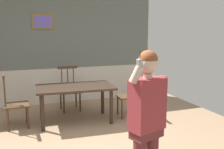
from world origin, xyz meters
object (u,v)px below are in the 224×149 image
object	(u,v)px
chair_at_table_head	(14,103)
person_figure	(147,116)
chair_near_window	(70,90)
chair_by_doorway	(129,96)
dining_table	(75,91)

from	to	relation	value
chair_at_table_head	person_figure	world-z (taller)	person_figure
chair_near_window	chair_by_doorway	world-z (taller)	chair_near_window
dining_table	chair_at_table_head	size ratio (longest dim) A/B	1.49
chair_near_window	dining_table	bearing A→B (deg)	85.19
dining_table	person_figure	bearing A→B (deg)	-85.52
chair_by_doorway	chair_at_table_head	bearing A→B (deg)	92.19
chair_by_doorway	chair_near_window	bearing A→B (deg)	56.22
chair_by_doorway	chair_at_table_head	world-z (taller)	chair_at_table_head
chair_near_window	chair_by_doorway	bearing A→B (deg)	139.03
dining_table	chair_near_window	distance (m)	0.84
dining_table	chair_at_table_head	world-z (taller)	chair_at_table_head
dining_table	person_figure	xyz separation A→B (m)	(0.21, -2.63, 0.28)
chair_at_table_head	dining_table	bearing A→B (deg)	85.23
dining_table	chair_near_window	bearing A→B (deg)	86.77
dining_table	chair_at_table_head	distance (m)	1.15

